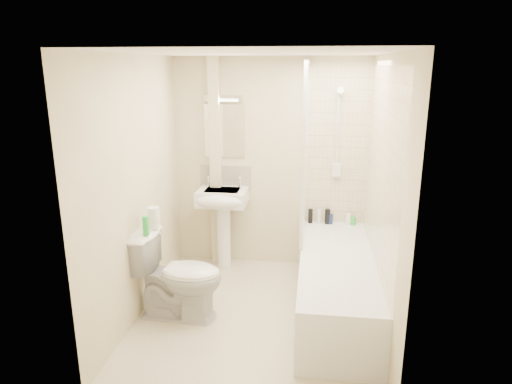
# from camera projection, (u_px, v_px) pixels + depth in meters

# --- Properties ---
(floor) EXTENTS (2.50, 2.50, 0.00)m
(floor) POSITION_uv_depth(u_px,v_px,m) (256.00, 315.00, 4.35)
(floor) COLOR beige
(floor) RESTS_ON ground
(wall_back) EXTENTS (2.20, 0.02, 2.40)m
(wall_back) POSITION_uv_depth(u_px,v_px,m) (270.00, 165.00, 5.22)
(wall_back) COLOR beige
(wall_back) RESTS_ON ground
(wall_left) EXTENTS (0.02, 2.50, 2.40)m
(wall_left) POSITION_uv_depth(u_px,v_px,m) (137.00, 190.00, 4.16)
(wall_left) COLOR beige
(wall_left) RESTS_ON ground
(wall_right) EXTENTS (0.02, 2.50, 2.40)m
(wall_right) POSITION_uv_depth(u_px,v_px,m) (384.00, 199.00, 3.89)
(wall_right) COLOR beige
(wall_right) RESTS_ON ground
(ceiling) EXTENTS (2.20, 2.50, 0.02)m
(ceiling) POSITION_uv_depth(u_px,v_px,m) (256.00, 53.00, 3.70)
(ceiling) COLOR white
(ceiling) RESTS_ON wall_back
(tile_back) EXTENTS (0.70, 0.01, 1.75)m
(tile_back) POSITION_uv_depth(u_px,v_px,m) (337.00, 147.00, 5.06)
(tile_back) COLOR beige
(tile_back) RESTS_ON wall_back
(tile_right) EXTENTS (0.01, 2.10, 1.75)m
(tile_right) POSITION_uv_depth(u_px,v_px,m) (381.00, 168.00, 4.02)
(tile_right) COLOR beige
(tile_right) RESTS_ON wall_right
(pipe_boxing) EXTENTS (0.12, 0.12, 2.40)m
(pipe_boxing) POSITION_uv_depth(u_px,v_px,m) (216.00, 164.00, 5.24)
(pipe_boxing) COLOR beige
(pipe_boxing) RESTS_ON ground
(splashback) EXTENTS (0.60, 0.02, 0.30)m
(splashback) POSITION_uv_depth(u_px,v_px,m) (225.00, 178.00, 5.32)
(splashback) COLOR beige
(splashback) RESTS_ON wall_back
(mirror) EXTENTS (0.46, 0.01, 0.60)m
(mirror) POSITION_uv_depth(u_px,v_px,m) (225.00, 131.00, 5.17)
(mirror) COLOR white
(mirror) RESTS_ON wall_back
(strip_light) EXTENTS (0.42, 0.07, 0.07)m
(strip_light) POSITION_uv_depth(u_px,v_px,m) (224.00, 98.00, 5.05)
(strip_light) COLOR silver
(strip_light) RESTS_ON wall_back
(bathtub) EXTENTS (0.70, 2.10, 0.55)m
(bathtub) POSITION_uv_depth(u_px,v_px,m) (336.00, 283.00, 4.37)
(bathtub) COLOR white
(bathtub) RESTS_ON ground
(shower_screen) EXTENTS (0.04, 0.92, 1.80)m
(shower_screen) POSITION_uv_depth(u_px,v_px,m) (305.00, 151.00, 4.67)
(shower_screen) COLOR white
(shower_screen) RESTS_ON bathtub
(shower_fixture) EXTENTS (0.10, 0.16, 0.99)m
(shower_fixture) POSITION_uv_depth(u_px,v_px,m) (338.00, 137.00, 4.98)
(shower_fixture) COLOR white
(shower_fixture) RESTS_ON wall_back
(pedestal_sink) EXTENTS (0.56, 0.50, 1.07)m
(pedestal_sink) POSITION_uv_depth(u_px,v_px,m) (222.00, 206.00, 5.18)
(pedestal_sink) COLOR white
(pedestal_sink) RESTS_ON ground
(bottle_black_a) EXTENTS (0.05, 0.05, 0.17)m
(bottle_black_a) POSITION_uv_depth(u_px,v_px,m) (310.00, 216.00, 5.23)
(bottle_black_a) COLOR black
(bottle_black_a) RESTS_ON bathtub
(bottle_white_a) EXTENTS (0.05, 0.05, 0.15)m
(bottle_white_a) POSITION_uv_depth(u_px,v_px,m) (319.00, 217.00, 5.22)
(bottle_white_a) COLOR silver
(bottle_white_a) RESTS_ON bathtub
(bottle_black_b) EXTENTS (0.06, 0.06, 0.17)m
(bottle_black_b) POSITION_uv_depth(u_px,v_px,m) (327.00, 216.00, 5.20)
(bottle_black_b) COLOR black
(bottle_black_b) RESTS_ON bathtub
(bottle_blue) EXTENTS (0.05, 0.05, 0.12)m
(bottle_blue) POSITION_uv_depth(u_px,v_px,m) (330.00, 219.00, 5.21)
(bottle_blue) COLOR navy
(bottle_blue) RESTS_ON bathtub
(bottle_white_b) EXTENTS (0.06, 0.06, 0.13)m
(bottle_white_b) POSITION_uv_depth(u_px,v_px,m) (348.00, 219.00, 5.18)
(bottle_white_b) COLOR white
(bottle_white_b) RESTS_ON bathtub
(bottle_green) EXTENTS (0.07, 0.07, 0.09)m
(bottle_green) POSITION_uv_depth(u_px,v_px,m) (353.00, 221.00, 5.18)
(bottle_green) COLOR green
(bottle_green) RESTS_ON bathtub
(toilet) EXTENTS (0.55, 0.87, 0.84)m
(toilet) POSITION_uv_depth(u_px,v_px,m) (178.00, 275.00, 4.24)
(toilet) COLOR white
(toilet) RESTS_ON ground
(toilet_roll_lower) EXTENTS (0.10, 0.10, 0.10)m
(toilet_roll_lower) POSITION_uv_depth(u_px,v_px,m) (154.00, 222.00, 4.24)
(toilet_roll_lower) COLOR white
(toilet_roll_lower) RESTS_ON toilet
(toilet_roll_upper) EXTENTS (0.11, 0.11, 0.11)m
(toilet_roll_upper) POSITION_uv_depth(u_px,v_px,m) (153.00, 213.00, 4.18)
(toilet_roll_upper) COLOR white
(toilet_roll_upper) RESTS_ON toilet_roll_lower
(green_bottle) EXTENTS (0.06, 0.06, 0.17)m
(green_bottle) POSITION_uv_depth(u_px,v_px,m) (146.00, 226.00, 4.05)
(green_bottle) COLOR green
(green_bottle) RESTS_ON toilet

